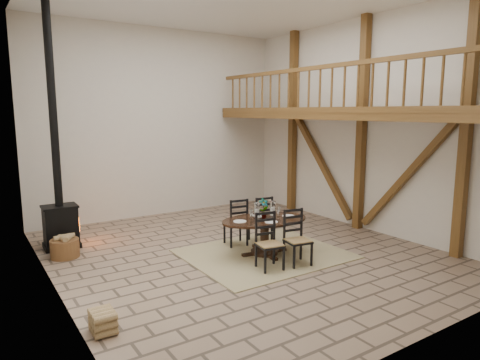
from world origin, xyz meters
TOP-DOWN VIEW (x-y plane):
  - ground at (0.00, 0.00)m, footprint 8.00×8.00m
  - room_shell at (1.19, 0.00)m, footprint 7.02×8.02m
  - rug at (0.31, -0.33)m, footprint 3.00×2.50m
  - dining_table at (0.31, -0.33)m, footprint 1.92×2.10m
  - wood_stove at (-2.98, 2.36)m, footprint 0.70×0.54m
  - log_basket at (-3.05, 1.68)m, footprint 0.54×0.54m
  - log_stack at (-3.25, -1.63)m, footprint 0.30×0.40m

SIDE VIEW (x-z plane):
  - ground at x=0.00m, z-range 0.00..0.00m
  - rug at x=0.31m, z-range 0.00..0.02m
  - log_stack at x=-3.25m, z-range 0.00..0.30m
  - log_basket at x=-3.05m, z-range -0.03..0.42m
  - dining_table at x=0.31m, z-range -0.15..0.99m
  - wood_stove at x=-2.98m, z-range -1.38..3.62m
  - room_shell at x=1.19m, z-range 0.51..5.52m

